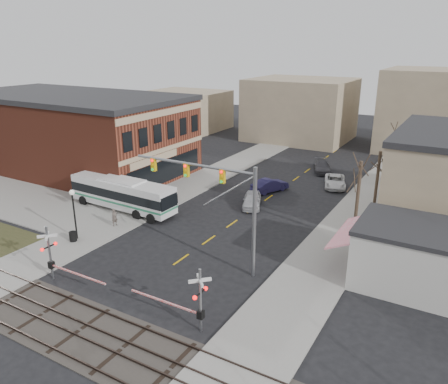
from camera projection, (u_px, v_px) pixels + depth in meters
The scene contains 23 objects.
ground at pixel (165, 271), 31.67m from camera, with size 160.00×160.00×0.00m, color black.
sidewalk_west at pixel (203, 179), 52.51m from camera, with size 5.00×60.00×0.12m, color gray.
sidewalk_east at pixel (364, 208), 43.51m from camera, with size 5.00×60.00×0.12m, color gray.
plaza_west at pixel (28, 198), 46.16m from camera, with size 20.00×10.00×0.11m, color gray.
ballast_strip at pixel (80, 330), 25.12m from camera, with size 160.00×5.00×0.06m, color #332D28.
rail_tracks at pixel (80, 329), 25.09m from camera, with size 160.00×3.91×0.14m.
brick_building at pixel (71, 132), 55.96m from camera, with size 30.40×15.40×9.60m.
awning_shop at pixel (419, 257), 29.13m from camera, with size 9.74×6.20×4.30m.
tree_east_a at pixel (357, 201), 35.37m from camera, with size 0.28×0.28×6.75m.
tree_east_b at pixel (377, 185), 40.21m from camera, with size 0.28×0.28×6.30m.
tree_east_c at pixel (395, 161), 46.51m from camera, with size 0.28×0.28×7.20m.
transit_bus at pixel (122, 193), 42.66m from camera, with size 11.73×2.92×3.00m.
traffic_signal_mast at pixel (219, 193), 30.51m from camera, with size 10.05×0.30×8.00m.
rr_crossing_west at pixel (54, 255), 29.77m from camera, with size 5.60×1.36×4.00m.
rr_crossing_east at pixel (194, 299), 24.68m from camera, with size 5.60×1.36×4.00m.
street_lamp at pixel (73, 204), 35.61m from camera, with size 0.44×0.44×4.30m.
trash_bin at pixel (73, 236), 36.02m from camera, with size 0.60×0.60×0.81m, color black.
car_a at pixel (252, 200), 43.73m from camera, with size 1.72×4.28×1.46m, color #B3B4B8.
car_b at pixel (270, 185), 48.17m from camera, with size 1.56×4.46×1.47m, color #1F1B44.
car_c at pixel (335, 181), 49.71m from camera, with size 2.23×4.83×1.34m, color silver.
car_d at pixel (322, 167), 55.49m from camera, with size 1.93×4.74×1.38m, color #3F3F44.
pedestrian_near at pixel (115, 217), 38.88m from camera, with size 0.59×0.39×1.63m, color #534842.
pedestrian_far at pixel (126, 201), 43.03m from camera, with size 0.76×0.59×1.57m, color #323857.
Camera 1 is at (17.76, -22.14, 15.76)m, focal length 35.00 mm.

